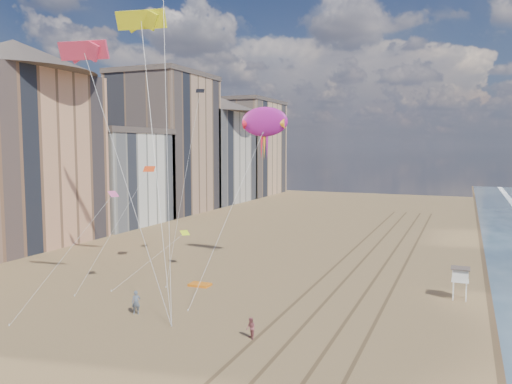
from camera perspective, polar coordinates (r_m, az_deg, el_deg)
tracks at (r=50.44m, az=10.96°, el=-10.76°), size 7.68×120.00×0.01m
buildings at (r=101.38m, az=-12.16°, el=4.99°), size 34.72×131.35×29.00m
lifeguard_stand at (r=49.17m, az=22.31°, el=-8.77°), size 1.62×1.62×2.93m
grounded_kite at (r=50.71m, az=-6.43°, el=-10.48°), size 2.11×1.37×0.24m
show_kite at (r=55.76m, az=0.96°, el=7.98°), size 4.97×8.70×22.42m
kite_flyer_a at (r=43.35m, az=-13.55°, el=-12.17°), size 0.84×0.75×1.94m
kite_flyer_b at (r=37.21m, az=-0.59°, el=-15.31°), size 0.95×0.95×1.56m
small_kites at (r=54.56m, az=-10.54°, el=2.40°), size 7.78×12.38×16.17m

